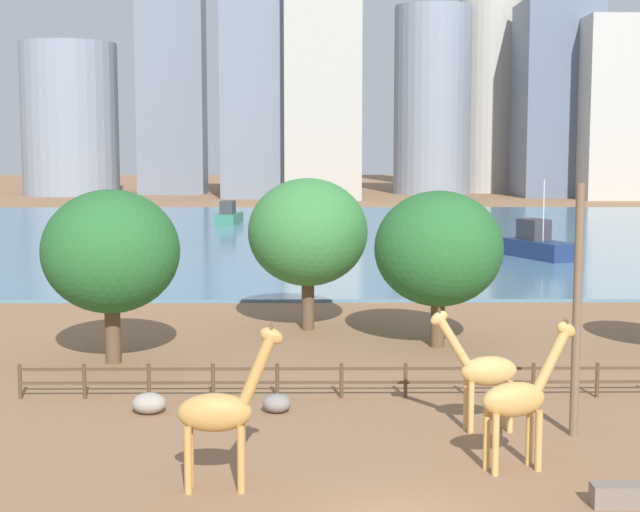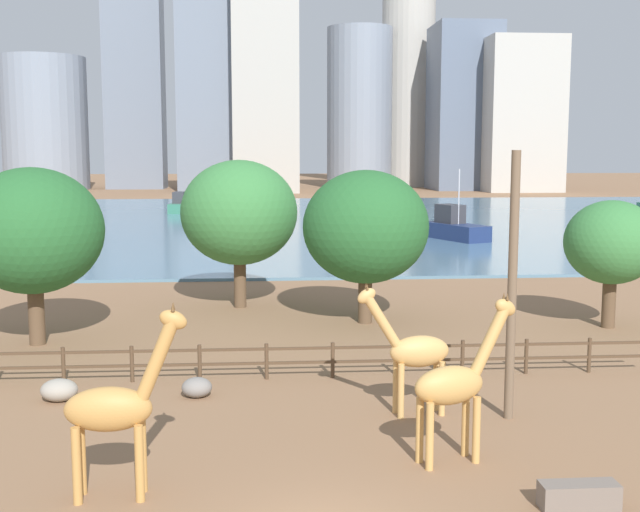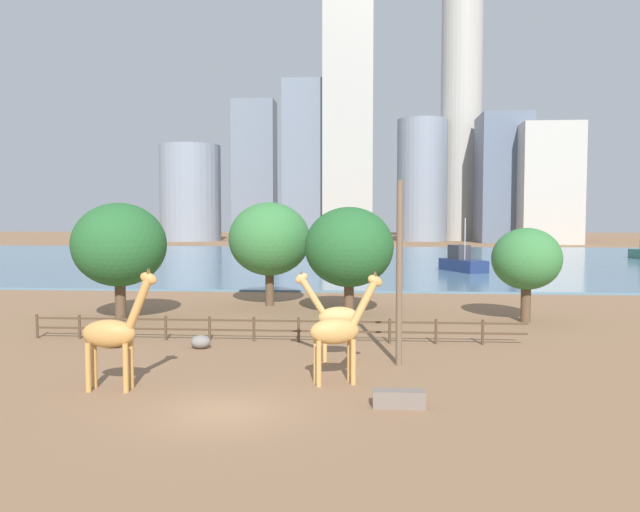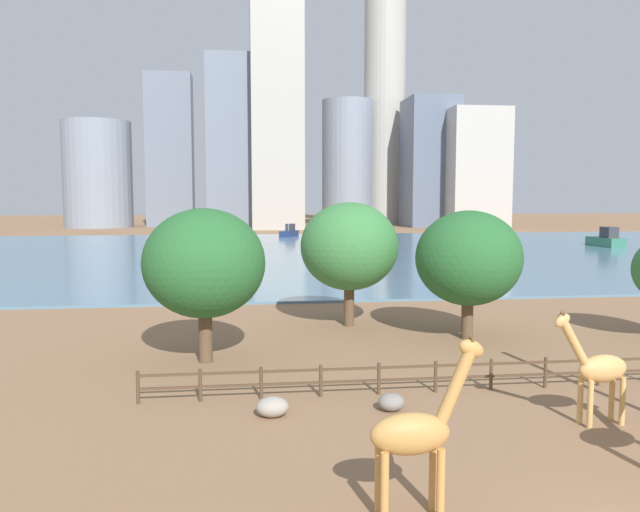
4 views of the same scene
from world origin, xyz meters
name	(u,v)px [view 4 (image 4 of 4)]	position (x,y,z in m)	size (l,w,h in m)	color
ground_plane	(303,251)	(0.00, 80.00, 0.00)	(400.00, 400.00, 0.00)	#8C6647
harbor_water	(305,252)	(0.00, 77.00, 0.10)	(180.00, 86.00, 0.20)	slate
giraffe_companion	(417,433)	(-4.68, 2.33, 2.18)	(2.96, 0.88, 4.66)	#C18C47
giraffe_young	(598,369)	(3.40, 7.75, 2.01)	(3.05, 1.00, 4.18)	tan
boulder_near_fence	(272,407)	(-7.90, 9.94, 0.37)	(1.20, 0.99, 0.74)	gray
boulder_by_pole	(391,402)	(-3.44, 10.03, 0.34)	(1.00, 0.89, 0.67)	gray
enclosure_fence	(451,373)	(-0.44, 12.00, 0.77)	(26.12, 0.14, 1.30)	#4C3826
tree_left_large	(469,258)	(3.65, 21.23, 4.58)	(5.93, 5.93, 7.27)	brown
tree_center_broad	(349,247)	(-2.38, 25.56, 4.96)	(6.04, 6.04, 7.69)	brown
tree_left_small	(204,264)	(-10.75, 17.96, 4.82)	(5.86, 5.86, 7.48)	brown
boat_ferry	(225,240)	(-11.70, 89.61, 1.12)	(2.91, 6.39, 2.72)	#337259
boat_sailboat	(606,240)	(48.41, 80.11, 1.26)	(2.72, 7.19, 3.14)	#337259
boat_tug	(289,232)	(0.34, 111.84, 1.06)	(4.28, 6.01, 5.12)	navy
boat_barge	(467,257)	(16.26, 55.31, 1.26)	(5.16, 7.50, 6.37)	navy
skyline_tower_needle	(98,175)	(-46.90, 160.26, 13.95)	(17.76, 17.76, 27.91)	gray
skyline_block_central	(276,103)	(-0.12, 146.66, 31.47)	(12.86, 14.23, 62.93)	#ADA89E
skyline_tower_glass	(170,151)	(-28.33, 163.49, 20.55)	(12.29, 9.21, 41.10)	slate
skyline_block_left	(235,143)	(-10.61, 149.65, 21.73)	(14.15, 10.65, 43.47)	slate
skyline_block_right	(430,163)	(41.87, 153.88, 17.28)	(13.27, 14.91, 34.56)	slate
skyline_tower_short	(348,163)	(20.81, 163.43, 17.53)	(14.43, 14.43, 35.06)	gray
skyline_block_wide	(478,169)	(51.38, 143.24, 15.36)	(15.05, 9.44, 30.72)	#B7B2A8
skyline_tower_far	(385,57)	(32.73, 169.44, 48.56)	(12.04, 12.04, 97.11)	#ADA89E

